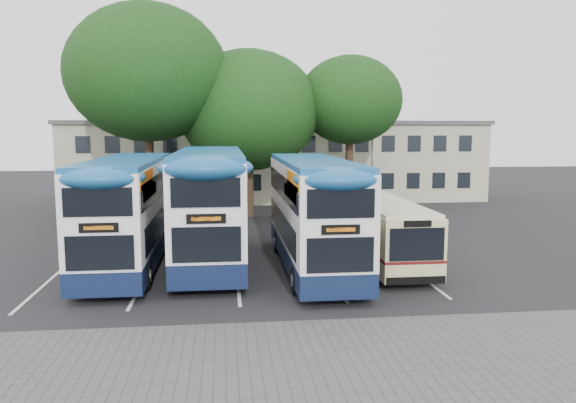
{
  "coord_description": "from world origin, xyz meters",
  "views": [
    {
      "loc": [
        -4.2,
        -17.82,
        5.68
      ],
      "look_at": [
        -1.58,
        5.0,
        2.65
      ],
      "focal_mm": 35.0,
      "sensor_mm": 36.0,
      "label": 1
    }
  ],
  "objects_px": {
    "tree_mid": "(249,110)",
    "tree_right": "(350,100)",
    "lamp_post": "(373,136)",
    "bus_dd_mid": "(210,200)",
    "bus_single": "(381,227)",
    "tree_left": "(147,73)",
    "bus_dd_right": "(313,209)",
    "bus_dd_left": "(128,208)"
  },
  "relations": [
    {
      "from": "lamp_post",
      "to": "bus_dd_right",
      "type": "bearing_deg",
      "value": -112.9
    },
    {
      "from": "tree_right",
      "to": "bus_single",
      "type": "height_order",
      "value": "tree_right"
    },
    {
      "from": "lamp_post",
      "to": "tree_mid",
      "type": "bearing_deg",
      "value": -166.82
    },
    {
      "from": "lamp_post",
      "to": "tree_right",
      "type": "xyz_separation_m",
      "value": [
        -2.11,
        -2.09,
        2.32
      ]
    },
    {
      "from": "lamp_post",
      "to": "tree_right",
      "type": "height_order",
      "value": "tree_right"
    },
    {
      "from": "tree_left",
      "to": "tree_right",
      "type": "height_order",
      "value": "tree_left"
    },
    {
      "from": "bus_dd_right",
      "to": "bus_single",
      "type": "xyz_separation_m",
      "value": [
        3.04,
        0.82,
        -0.94
      ]
    },
    {
      "from": "lamp_post",
      "to": "bus_dd_right",
      "type": "relative_size",
      "value": 0.85
    },
    {
      "from": "tree_right",
      "to": "bus_dd_left",
      "type": "bearing_deg",
      "value": -133.8
    },
    {
      "from": "bus_dd_right",
      "to": "tree_right",
      "type": "bearing_deg",
      "value": 71.61
    },
    {
      "from": "tree_mid",
      "to": "bus_single",
      "type": "bearing_deg",
      "value": -68.98
    },
    {
      "from": "tree_mid",
      "to": "tree_right",
      "type": "bearing_deg",
      "value": -0.69
    },
    {
      "from": "tree_left",
      "to": "bus_dd_left",
      "type": "distance_m",
      "value": 13.15
    },
    {
      "from": "tree_mid",
      "to": "bus_single",
      "type": "xyz_separation_m",
      "value": [
        4.96,
        -12.92,
        -5.25
      ]
    },
    {
      "from": "bus_single",
      "to": "tree_mid",
      "type": "bearing_deg",
      "value": 111.02
    },
    {
      "from": "lamp_post",
      "to": "bus_dd_right",
      "type": "height_order",
      "value": "lamp_post"
    },
    {
      "from": "lamp_post",
      "to": "bus_single",
      "type": "xyz_separation_m",
      "value": [
        -3.61,
        -14.93,
        -3.58
      ]
    },
    {
      "from": "tree_mid",
      "to": "bus_dd_right",
      "type": "xyz_separation_m",
      "value": [
        1.92,
        -13.74,
        -4.31
      ]
    },
    {
      "from": "lamp_post",
      "to": "bus_dd_left",
      "type": "xyz_separation_m",
      "value": [
        -14.12,
        -14.6,
        -2.64
      ]
    },
    {
      "from": "tree_mid",
      "to": "tree_right",
      "type": "height_order",
      "value": "tree_mid"
    },
    {
      "from": "bus_dd_right",
      "to": "bus_single",
      "type": "height_order",
      "value": "bus_dd_right"
    },
    {
      "from": "tree_mid",
      "to": "tree_right",
      "type": "distance_m",
      "value": 6.5
    },
    {
      "from": "lamp_post",
      "to": "bus_single",
      "type": "bearing_deg",
      "value": -103.61
    },
    {
      "from": "tree_right",
      "to": "bus_dd_right",
      "type": "distance_m",
      "value": 15.23
    },
    {
      "from": "bus_single",
      "to": "bus_dd_mid",
      "type": "bearing_deg",
      "value": 171.76
    },
    {
      "from": "tree_left",
      "to": "tree_mid",
      "type": "distance_m",
      "value": 6.52
    },
    {
      "from": "tree_left",
      "to": "lamp_post",
      "type": "bearing_deg",
      "value": 12.16
    },
    {
      "from": "bus_dd_left",
      "to": "bus_dd_mid",
      "type": "bearing_deg",
      "value": 12.15
    },
    {
      "from": "tree_mid",
      "to": "bus_dd_left",
      "type": "height_order",
      "value": "tree_mid"
    },
    {
      "from": "tree_left",
      "to": "bus_dd_left",
      "type": "relative_size",
      "value": 1.22
    },
    {
      "from": "tree_mid",
      "to": "lamp_post",
      "type": "bearing_deg",
      "value": 13.18
    },
    {
      "from": "bus_dd_right",
      "to": "tree_left",
      "type": "bearing_deg",
      "value": 122.35
    },
    {
      "from": "lamp_post",
      "to": "bus_dd_left",
      "type": "bearing_deg",
      "value": -134.02
    },
    {
      "from": "bus_dd_left",
      "to": "bus_dd_right",
      "type": "distance_m",
      "value": 7.55
    },
    {
      "from": "tree_left",
      "to": "bus_dd_left",
      "type": "height_order",
      "value": "tree_left"
    },
    {
      "from": "lamp_post",
      "to": "tree_mid",
      "type": "xyz_separation_m",
      "value": [
        -8.58,
        -2.01,
        1.67
      ]
    },
    {
      "from": "bus_dd_mid",
      "to": "bus_single",
      "type": "xyz_separation_m",
      "value": [
        7.18,
        -1.04,
        -1.1
      ]
    },
    {
      "from": "tree_mid",
      "to": "bus_dd_right",
      "type": "height_order",
      "value": "tree_mid"
    },
    {
      "from": "tree_left",
      "to": "tree_mid",
      "type": "relative_size",
      "value": 1.23
    },
    {
      "from": "tree_left",
      "to": "bus_single",
      "type": "distance_m",
      "value": 17.74
    },
    {
      "from": "tree_right",
      "to": "bus_dd_mid",
      "type": "height_order",
      "value": "tree_right"
    },
    {
      "from": "bus_dd_mid",
      "to": "bus_single",
      "type": "distance_m",
      "value": 7.34
    }
  ]
}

